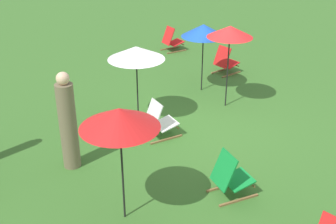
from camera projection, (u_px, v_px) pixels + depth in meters
The scene contains 10 objects.
ground_plane at pixel (209, 118), 10.05m from camera, with size 40.00×40.00×0.00m, color #386B28.
deckchair_0 at pixel (231, 177), 7.23m from camera, with size 0.64×0.85×0.83m.
deckchair_2 at pixel (172, 40), 14.43m from camera, with size 0.55×0.81×0.83m.
deckchair_3 at pixel (225, 61), 12.50m from camera, with size 0.50×0.77×0.83m.
deckchair_5 at pixel (159, 121), 9.07m from camera, with size 0.58×0.82×0.83m.
umbrella_0 at pixel (204, 30), 10.82m from camera, with size 1.14×1.14×1.79m.
umbrella_1 at pixel (119, 118), 6.09m from camera, with size 1.19×1.19×1.93m.
umbrella_2 at pixel (230, 32), 9.83m from camera, with size 1.08×1.08×2.01m.
umbrella_3 at pixel (136, 53), 9.19m from camera, with size 1.25×1.25×1.78m.
person_1 at pixel (68, 123), 7.82m from camera, with size 0.41×0.41×1.91m.
Camera 1 is at (-6.57, 6.18, 4.53)m, focal length 45.71 mm.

